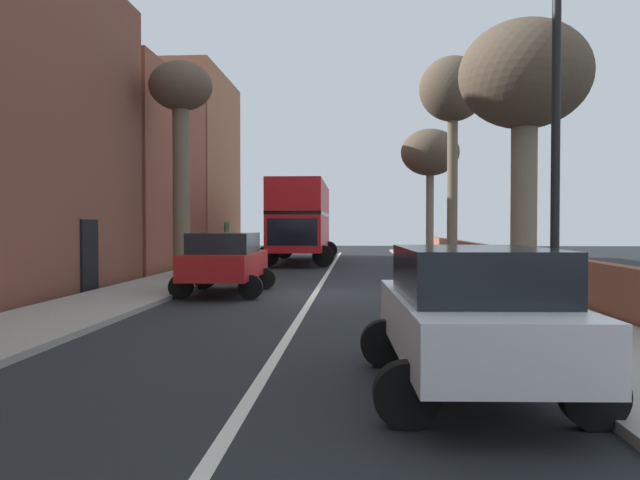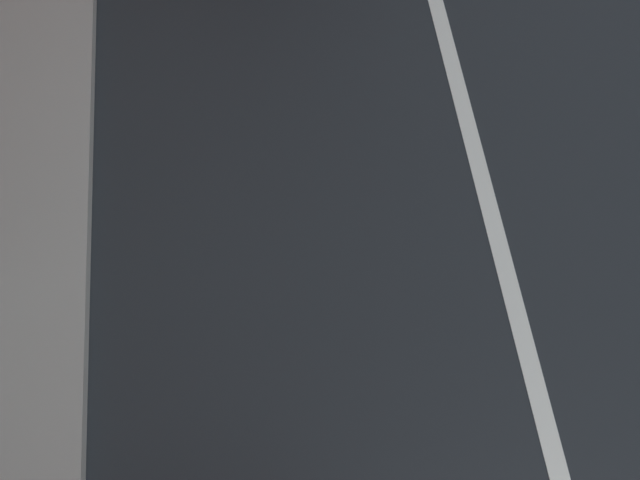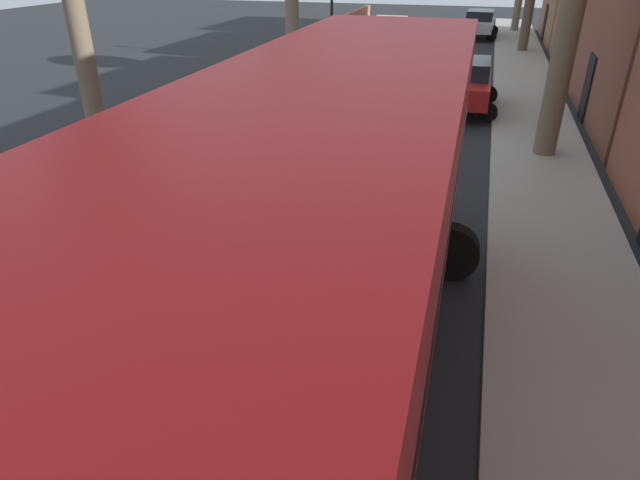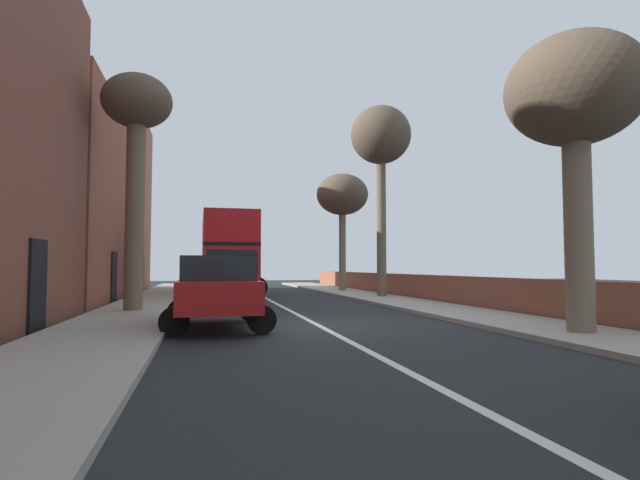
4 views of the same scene
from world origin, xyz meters
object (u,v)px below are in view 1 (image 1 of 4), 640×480
object	(u,v)px
parked_car_red_left_0	(225,260)
street_tree_left_0	(181,107)
parked_car_white_right_2	(471,311)
street_tree_right_3	(525,84)
street_tree_right_1	(453,95)
double_decker_bus	(302,217)
lamppost_right	(556,106)
street_tree_right_5	(430,154)

from	to	relation	value
parked_car_red_left_0	street_tree_left_0	xyz separation A→B (m)	(-2.50, 4.48, 5.11)
parked_car_white_right_2	street_tree_right_3	distance (m)	8.53
street_tree_right_1	double_decker_bus	bearing A→B (deg)	141.47
street_tree_right_1	parked_car_white_right_2	bearing A→B (deg)	-97.73
parked_car_red_left_0	parked_car_white_right_2	bearing A→B (deg)	-64.04
parked_car_white_right_2	street_tree_right_1	xyz separation A→B (m)	(2.72, 20.04, 6.52)
lamppost_right	parked_car_white_right_2	bearing A→B (deg)	-122.16
parked_car_red_left_0	street_tree_right_3	distance (m)	9.04
lamppost_right	street_tree_right_1	bearing A→B (deg)	86.92
street_tree_left_0	lamppost_right	bearing A→B (deg)	-52.00
parked_car_red_left_0	street_tree_right_5	bearing A→B (deg)	64.38
parked_car_red_left_0	parked_car_white_right_2	world-z (taller)	parked_car_red_left_0
lamppost_right	parked_car_red_left_0	bearing A→B (deg)	132.52
parked_car_white_right_2	street_tree_left_0	world-z (taller)	street_tree_left_0
street_tree_right_1	street_tree_right_3	world-z (taller)	street_tree_right_1
parked_car_white_right_2	street_tree_right_1	size ratio (longest dim) A/B	0.48
parked_car_white_right_2	street_tree_right_5	size ratio (longest dim) A/B	0.64
parked_car_red_left_0	street_tree_right_3	xyz separation A→B (m)	(7.40, -3.20, 4.10)
street_tree_left_0	street_tree_right_1	distance (m)	11.59
double_decker_bus	street_tree_right_1	world-z (taller)	street_tree_right_1
parked_car_white_right_2	street_tree_right_5	world-z (taller)	street_tree_right_5
street_tree_right_3	lamppost_right	distance (m)	4.44
parked_car_white_right_2	street_tree_left_0	bearing A→B (deg)	116.94
street_tree_right_1	street_tree_right_5	bearing A→B (deg)	93.03
parked_car_white_right_2	lamppost_right	distance (m)	4.42
street_tree_left_0	lamppost_right	size ratio (longest dim) A/B	1.20
double_decker_bus	street_tree_right_5	distance (m)	7.36
street_tree_right_5	lamppost_right	distance (m)	22.97
parked_car_red_left_0	street_tree_right_1	xyz separation A→B (m)	(7.72, 9.77, 6.50)
double_decker_bus	street_tree_left_0	xyz separation A→B (m)	(-3.30, -10.80, 3.73)
street_tree_right_1	lamppost_right	distance (m)	17.59
street_tree_left_0	street_tree_right_5	bearing A→B (deg)	47.94
street_tree_right_3	street_tree_right_5	world-z (taller)	street_tree_right_5
street_tree_left_0	double_decker_bus	bearing A→B (deg)	73.01
lamppost_right	street_tree_left_0	bearing A→B (deg)	128.00
double_decker_bus	street_tree_left_0	size ratio (longest dim) A/B	1.42
double_decker_bus	lamppost_right	distance (m)	23.52
parked_car_red_left_0	street_tree_right_1	distance (m)	14.05
parked_car_red_left_0	street_tree_right_1	bearing A→B (deg)	51.66
parked_car_white_right_2	street_tree_right_3	bearing A→B (deg)	71.30
street_tree_left_0	street_tree_right_1	size ratio (longest dim) A/B	0.84
street_tree_left_0	street_tree_right_1	bearing A→B (deg)	27.33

